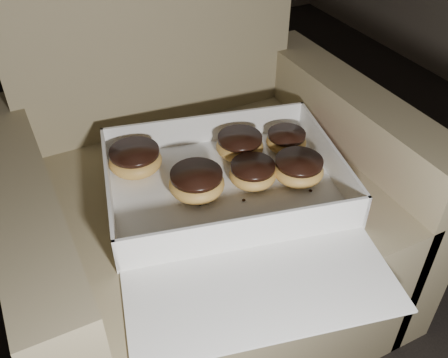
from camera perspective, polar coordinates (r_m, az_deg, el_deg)
The scene contains 13 objects.
armchair at distance 1.11m, azimuth -2.53°, elevation -3.42°, with size 0.80×0.68×0.84m.
bakery_box at distance 0.94m, azimuth 0.90°, elevation -2.35°, with size 0.55×0.60×0.07m.
donut_a at distance 1.05m, azimuth 1.81°, elevation 3.87°, with size 0.10×0.10×0.05m.
donut_b at distance 0.95m, azimuth -3.14°, elevation -0.43°, with size 0.11×0.11×0.05m.
donut_c at distance 1.02m, azimuth -10.10°, elevation 2.19°, with size 0.11×0.11×0.05m.
donut_d at distance 0.99m, azimuth 8.50°, elevation 1.13°, with size 0.10×0.10×0.05m.
donut_e at distance 1.08m, azimuth 7.13°, elevation 4.39°, with size 0.09×0.09×0.04m.
donut_f at distance 0.98m, azimuth 3.29°, elevation 0.67°, with size 0.09×0.09×0.05m.
crumb_a at distance 0.95m, azimuth 2.26°, elevation -2.43°, with size 0.01×0.01×0.00m, color black.
crumb_b at distance 0.95m, azimuth -3.38°, elevation -2.15°, with size 0.01×0.01×0.00m, color black.
crumb_c at distance 0.89m, azimuth -4.22°, elevation -5.75°, with size 0.01×0.01×0.00m, color black.
crumb_d at distance 0.98m, azimuth 9.86°, elevation -1.32°, with size 0.01×0.01×0.00m, color black.
crumb_e at distance 0.94m, azimuth -2.75°, elevation -2.89°, with size 0.01×0.01×0.00m, color black.
Camera 1 is at (0.29, -0.07, 1.01)m, focal length 40.00 mm.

